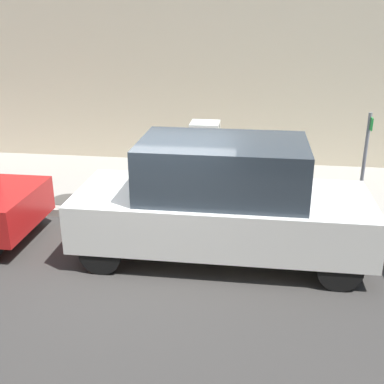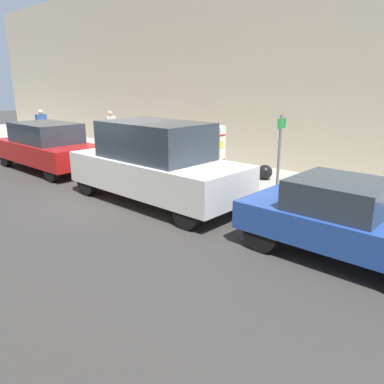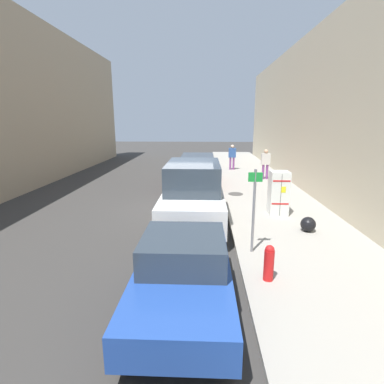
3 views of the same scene
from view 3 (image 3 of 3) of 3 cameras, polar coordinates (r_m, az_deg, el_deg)
The scene contains 13 objects.
ground_plane at distance 11.82m, azimuth -2.12°, elevation -4.09°, with size 80.00×80.00×0.00m, color #383533.
sidewalk_slab at distance 12.11m, azimuth 16.21°, elevation -3.81°, with size 4.03×44.00×0.15m, color #9E998E.
building_facade_near at distance 12.75m, azimuth 31.56°, elevation 12.78°, with size 2.24×39.60×7.68m, color beige.
discarded_refrigerator at distance 11.48m, azimuth 16.15°, elevation -0.18°, with size 0.68×0.68×1.62m.
manhole_cover at distance 14.36m, azimuth 8.30°, elevation -0.37°, with size 0.70×0.70×0.02m, color #47443F.
street_sign_post at distance 7.89m, azimuth 11.70°, elevation -2.67°, with size 0.36×0.07×2.23m.
fire_hydrant at distance 6.88m, azimuth 14.45°, elevation -12.84°, with size 0.22×0.22×0.82m.
trash_bag at distance 10.14m, azimuth 21.24°, elevation -5.75°, with size 0.47×0.47×0.47m, color black.
pedestrian_walking_far at distance 18.21m, azimuth 13.84°, elevation 5.60°, with size 0.51×0.24×1.76m.
pedestrian_standing_near at distance 21.37m, azimuth 7.66°, elevation 6.97°, with size 0.51×0.23×1.75m.
parked_suv_red at distance 16.35m, azimuth 1.04°, elevation 4.12°, with size 1.92×4.77×1.75m.
parked_van_white at distance 10.49m, azimuth 0.25°, elevation -0.23°, with size 2.03×5.17×2.16m.
parked_hatchback_blue at distance 5.87m, azimuth -1.69°, elevation -15.28°, with size 1.77×3.83×1.46m.
Camera 3 is at (-0.91, 11.23, 3.58)m, focal length 28.00 mm.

